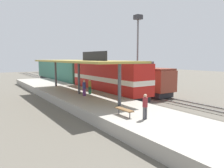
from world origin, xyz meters
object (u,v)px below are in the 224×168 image
at_px(locomotive, 107,78).
at_px(person_boarding, 145,105).
at_px(person_walking, 84,87).
at_px(platform_bench, 124,110).
at_px(passenger_carriage_single, 60,71).
at_px(freight_car, 137,79).
at_px(light_mast, 138,36).
at_px(person_waiting, 90,86).

bearing_deg(locomotive, person_boarding, -111.93).
relative_size(person_walking, person_boarding, 1.00).
bearing_deg(platform_bench, passenger_carriage_single, 78.63).
bearing_deg(passenger_carriage_single, person_boarding, -99.70).
height_order(platform_bench, freight_car, freight_car).
height_order(person_walking, person_boarding, same).
height_order(locomotive, freight_car, locomotive).
bearing_deg(freight_car, passenger_carriage_single, 104.05).
height_order(platform_bench, light_mast, light_mast).
bearing_deg(person_boarding, locomotive, 68.07).
bearing_deg(locomotive, passenger_carriage_single, 90.00).
bearing_deg(person_boarding, freight_car, 52.36).
distance_m(freight_car, person_waiting, 8.42).
xyz_separation_m(person_walking, person_boarding, (-0.57, -10.33, 0.00)).
xyz_separation_m(passenger_carriage_single, light_mast, (7.80, -14.67, 6.08)).
bearing_deg(freight_car, platform_bench, -132.78).
bearing_deg(person_walking, person_boarding, -93.16).
bearing_deg(platform_bench, person_boarding, -65.40).
height_order(person_waiting, person_walking, same).
height_order(passenger_carriage_single, light_mast, light_mast).
xyz_separation_m(platform_bench, light_mast, (13.80, 15.16, 7.05)).
distance_m(passenger_carriage_single, person_boarding, 31.73).
bearing_deg(light_mast, platform_bench, -132.31).
xyz_separation_m(person_waiting, person_walking, (-1.13, -0.88, 0.00)).
relative_size(light_mast, person_walking, 6.84).
bearing_deg(freight_car, person_boarding, -127.64).
bearing_deg(locomotive, person_walking, -148.37).
xyz_separation_m(locomotive, person_boarding, (-5.34, -13.27, -0.56)).
height_order(locomotive, person_walking, locomotive).
bearing_deg(passenger_carriage_single, locomotive, -90.00).
bearing_deg(person_waiting, passenger_carriage_single, 79.70).
distance_m(platform_bench, passenger_carriage_single, 30.45).
bearing_deg(person_boarding, person_waiting, 81.39).
height_order(light_mast, person_walking, light_mast).
relative_size(passenger_carriage_single, freight_car, 1.67).
distance_m(person_walking, person_boarding, 10.35).
xyz_separation_m(locomotive, passenger_carriage_single, (0.00, 18.00, -0.10)).
xyz_separation_m(freight_car, light_mast, (3.20, 3.70, 6.43)).
xyz_separation_m(locomotive, freight_car, (4.60, -0.38, -0.44)).
xyz_separation_m(passenger_carriage_single, person_boarding, (-5.34, -31.27, -0.46)).
distance_m(freight_car, person_walking, 9.72).
distance_m(locomotive, light_mast, 10.38).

